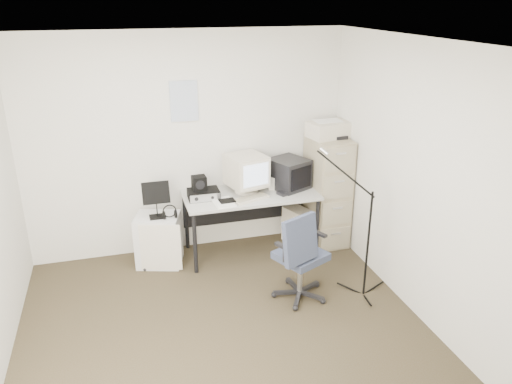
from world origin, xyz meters
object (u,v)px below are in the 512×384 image
object	(u,v)px
desk	(251,223)
side_cart	(159,240)
office_chair	(301,254)
filing_cabinet	(327,191)

from	to	relation	value
desk	side_cart	size ratio (longest dim) A/B	2.58
office_chair	side_cart	xyz separation A→B (m)	(-1.27, 1.06, -0.19)
filing_cabinet	desk	bearing A→B (deg)	-178.19
filing_cabinet	office_chair	size ratio (longest dim) A/B	1.36
office_chair	side_cart	size ratio (longest dim) A/B	1.64
desk	office_chair	xyz separation A→B (m)	(0.22, -1.05, 0.11)
filing_cabinet	office_chair	distance (m)	1.32
filing_cabinet	desk	size ratio (longest dim) A/B	0.87
side_cart	filing_cabinet	bearing A→B (deg)	17.42
side_cart	desk	bearing A→B (deg)	16.13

